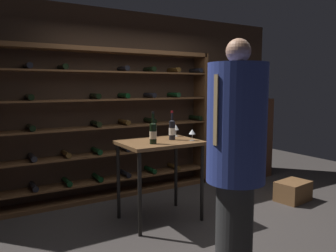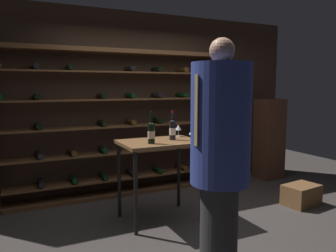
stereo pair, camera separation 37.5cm
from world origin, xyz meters
name	(u,v)px [view 1 (the left image)]	position (x,y,z in m)	size (l,w,h in m)	color
ground_plane	(188,224)	(0.00, 0.00, 0.00)	(9.30, 9.30, 0.00)	#383330
back_wall	(129,102)	(0.00, 1.65, 1.38)	(5.63, 0.10, 2.75)	#3D2B1E
wine_rack	(111,124)	(-0.39, 1.44, 1.08)	(3.30, 0.32, 2.16)	brown
tasting_table	(160,151)	(-0.21, 0.31, 0.85)	(0.94, 0.69, 0.98)	brown
person_host_in_suit	(236,152)	(-0.37, -1.18, 1.11)	(0.48, 0.47, 1.99)	#2B2B2B
wine_crate	(293,191)	(1.75, -0.09, 0.14)	(0.48, 0.34, 0.28)	brown
display_cabinet	(257,137)	(2.32, 1.19, 0.70)	(0.44, 0.36, 1.41)	#4C2D1E
wine_bottle_red_label	(153,133)	(-0.38, 0.18, 1.11)	(0.08, 0.08, 0.37)	black
wine_bottle_amber_reserve	(172,129)	(-0.03, 0.32, 1.10)	(0.08, 0.08, 0.35)	black
wine_glass_stemmed_right	(176,128)	(0.16, 0.54, 1.09)	(0.08, 0.08, 0.15)	silver
wine_glass_stemmed_center	(192,132)	(0.14, 0.13, 1.08)	(0.08, 0.08, 0.14)	silver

